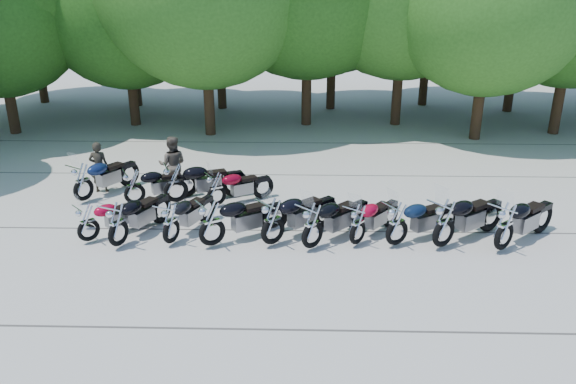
{
  "coord_description": "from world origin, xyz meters",
  "views": [
    {
      "loc": [
        0.34,
        -12.05,
        6.29
      ],
      "look_at": [
        0.0,
        1.5,
        1.1
      ],
      "focal_mm": 35.0,
      "sensor_mm": 36.0,
      "label": 1
    }
  ],
  "objects_px": {
    "motorcycle_2": "(171,222)",
    "motorcycle_4": "(273,220)",
    "motorcycle_8": "(445,222)",
    "motorcycle_9": "(505,225)",
    "motorcycle_6": "(358,223)",
    "motorcycle_3": "(212,222)",
    "motorcycle_7": "(397,223)",
    "motorcycle_12": "(176,182)",
    "motorcycle_13": "(216,188)",
    "motorcycle_1": "(117,223)",
    "motorcycle_11": "(134,186)",
    "motorcycle_5": "(313,225)",
    "rider_0": "(99,167)",
    "rider_1": "(173,165)",
    "motorcycle_10": "(82,181)",
    "motorcycle_0": "(88,222)"
  },
  "relations": [
    {
      "from": "motorcycle_1",
      "to": "motorcycle_2",
      "type": "distance_m",
      "value": 1.28
    },
    {
      "from": "motorcycle_2",
      "to": "motorcycle_8",
      "type": "bearing_deg",
      "value": -156.42
    },
    {
      "from": "motorcycle_3",
      "to": "motorcycle_8",
      "type": "bearing_deg",
      "value": -121.84
    },
    {
      "from": "motorcycle_7",
      "to": "motorcycle_11",
      "type": "distance_m",
      "value": 7.68
    },
    {
      "from": "motorcycle_1",
      "to": "motorcycle_11",
      "type": "xyz_separation_m",
      "value": [
        -0.37,
        2.74,
        -0.05
      ]
    },
    {
      "from": "motorcycle_1",
      "to": "rider_0",
      "type": "distance_m",
      "value": 4.27
    },
    {
      "from": "motorcycle_3",
      "to": "motorcycle_10",
      "type": "distance_m",
      "value": 5.17
    },
    {
      "from": "motorcycle_8",
      "to": "motorcycle_9",
      "type": "xyz_separation_m",
      "value": [
        1.43,
        -0.12,
        -0.01
      ]
    },
    {
      "from": "motorcycle_7",
      "to": "motorcycle_12",
      "type": "height_order",
      "value": "motorcycle_12"
    },
    {
      "from": "motorcycle_10",
      "to": "rider_1",
      "type": "height_order",
      "value": "rider_1"
    },
    {
      "from": "motorcycle_4",
      "to": "rider_1",
      "type": "relative_size",
      "value": 1.39
    },
    {
      "from": "motorcycle_8",
      "to": "motorcycle_10",
      "type": "bearing_deg",
      "value": 37.37
    },
    {
      "from": "motorcycle_5",
      "to": "motorcycle_4",
      "type": "bearing_deg",
      "value": 34.48
    },
    {
      "from": "motorcycle_11",
      "to": "motorcycle_12",
      "type": "xyz_separation_m",
      "value": [
        1.19,
        0.16,
        0.08
      ]
    },
    {
      "from": "motorcycle_5",
      "to": "motorcycle_6",
      "type": "relative_size",
      "value": 1.11
    },
    {
      "from": "motorcycle_6",
      "to": "motorcycle_13",
      "type": "distance_m",
      "value": 4.57
    },
    {
      "from": "motorcycle_4",
      "to": "motorcycle_9",
      "type": "xyz_separation_m",
      "value": [
        5.62,
        -0.17,
        0.0
      ]
    },
    {
      "from": "motorcycle_13",
      "to": "motorcycle_1",
      "type": "bearing_deg",
      "value": 112.25
    },
    {
      "from": "motorcycle_3",
      "to": "motorcycle_12",
      "type": "relative_size",
      "value": 0.99
    },
    {
      "from": "motorcycle_12",
      "to": "motorcycle_3",
      "type": "bearing_deg",
      "value": -173.89
    },
    {
      "from": "motorcycle_1",
      "to": "rider_0",
      "type": "height_order",
      "value": "rider_0"
    },
    {
      "from": "motorcycle_1",
      "to": "motorcycle_6",
      "type": "relative_size",
      "value": 1.08
    },
    {
      "from": "motorcycle_0",
      "to": "rider_1",
      "type": "distance_m",
      "value": 3.91
    },
    {
      "from": "motorcycle_2",
      "to": "motorcycle_10",
      "type": "xyz_separation_m",
      "value": [
        -3.23,
        2.76,
        0.06
      ]
    },
    {
      "from": "motorcycle_3",
      "to": "motorcycle_0",
      "type": "bearing_deg",
      "value": 53.78
    },
    {
      "from": "motorcycle_2",
      "to": "motorcycle_11",
      "type": "distance_m",
      "value": 3.03
    },
    {
      "from": "rider_1",
      "to": "motorcycle_5",
      "type": "bearing_deg",
      "value": 133.33
    },
    {
      "from": "motorcycle_10",
      "to": "motorcycle_0",
      "type": "bearing_deg",
      "value": 144.74
    },
    {
      "from": "motorcycle_3",
      "to": "motorcycle_6",
      "type": "xyz_separation_m",
      "value": [
        3.6,
        0.19,
        -0.08
      ]
    },
    {
      "from": "motorcycle_10",
      "to": "motorcycle_12",
      "type": "bearing_deg",
      "value": -148.94
    },
    {
      "from": "motorcycle_12",
      "to": "motorcycle_13",
      "type": "bearing_deg",
      "value": -121.85
    },
    {
      "from": "motorcycle_5",
      "to": "motorcycle_7",
      "type": "height_order",
      "value": "motorcycle_5"
    },
    {
      "from": "motorcycle_1",
      "to": "motorcycle_4",
      "type": "distance_m",
      "value": 3.81
    },
    {
      "from": "motorcycle_3",
      "to": "rider_0",
      "type": "distance_m",
      "value": 5.6
    },
    {
      "from": "motorcycle_6",
      "to": "rider_0",
      "type": "height_order",
      "value": "rider_0"
    },
    {
      "from": "motorcycle_13",
      "to": "motorcycle_9",
      "type": "bearing_deg",
      "value": -140.39
    },
    {
      "from": "motorcycle_9",
      "to": "motorcycle_5",
      "type": "bearing_deg",
      "value": 49.81
    },
    {
      "from": "motorcycle_1",
      "to": "motorcycle_8",
      "type": "bearing_deg",
      "value": -155.03
    },
    {
      "from": "motorcycle_2",
      "to": "motorcycle_3",
      "type": "distance_m",
      "value": 1.06
    },
    {
      "from": "motorcycle_3",
      "to": "motorcycle_1",
      "type": "bearing_deg",
      "value": 58.75
    },
    {
      "from": "motorcycle_13",
      "to": "rider_0",
      "type": "bearing_deg",
      "value": 41.97
    },
    {
      "from": "motorcycle_9",
      "to": "motorcycle_4",
      "type": "bearing_deg",
      "value": 47.91
    },
    {
      "from": "motorcycle_1",
      "to": "motorcycle_12",
      "type": "xyz_separation_m",
      "value": [
        0.82,
        2.9,
        0.04
      ]
    },
    {
      "from": "motorcycle_7",
      "to": "motorcycle_10",
      "type": "distance_m",
      "value": 9.25
    },
    {
      "from": "motorcycle_8",
      "to": "motorcycle_0",
      "type": "bearing_deg",
      "value": 52.39
    },
    {
      "from": "motorcycle_2",
      "to": "motorcycle_4",
      "type": "xyz_separation_m",
      "value": [
        2.54,
        -0.02,
        0.09
      ]
    },
    {
      "from": "motorcycle_1",
      "to": "motorcycle_10",
      "type": "bearing_deg",
      "value": -32.39
    },
    {
      "from": "motorcycle_11",
      "to": "motorcycle_7",
      "type": "bearing_deg",
      "value": -137.73
    },
    {
      "from": "motorcycle_6",
      "to": "motorcycle_8",
      "type": "distance_m",
      "value": 2.1
    },
    {
      "from": "motorcycle_6",
      "to": "motorcycle_12",
      "type": "bearing_deg",
      "value": 11.4
    }
  ]
}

